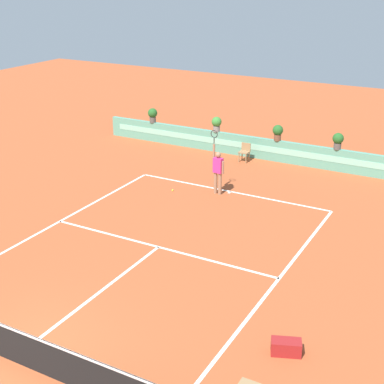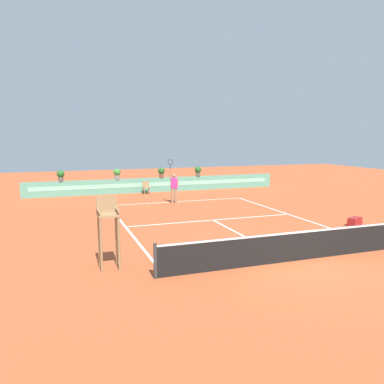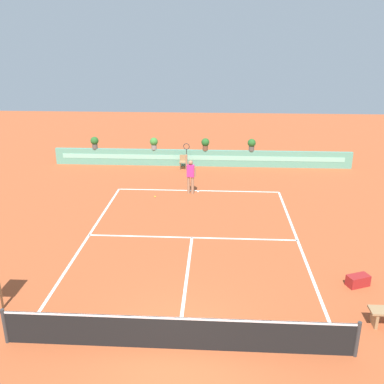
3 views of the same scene
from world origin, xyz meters
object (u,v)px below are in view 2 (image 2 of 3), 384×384
umpire_chair (108,224)px  potted_plant_left (117,173)px  potted_plant_centre (161,172)px  tennis_player (174,186)px  ball_kid_chair (146,187)px  tennis_ball_near_baseline (148,206)px  potted_plant_far_left (61,175)px  gear_bag (355,222)px  potted_plant_right (198,171)px

umpire_chair → potted_plant_left: umpire_chair is taller
potted_plant_centre → tennis_player: bearing=-96.8°
ball_kid_chair → tennis_ball_near_baseline: size_ratio=12.50×
ball_kid_chair → potted_plant_left: (-1.83, 0.73, 0.93)m
umpire_chair → potted_plant_centre: (5.72, 15.13, 0.07)m
potted_plant_left → potted_plant_far_left: (-3.64, 0.00, 0.00)m
potted_plant_centre → gear_bag: bearing=-68.3°
potted_plant_right → potted_plant_far_left: bearing=180.0°
umpire_chair → tennis_ball_near_baseline: 10.23m
ball_kid_chair → potted_plant_right: bearing=10.2°
umpire_chair → gear_bag: umpire_chair is taller
umpire_chair → potted_plant_left: size_ratio=2.96×
tennis_ball_near_baseline → potted_plant_left: potted_plant_left is taller
tennis_player → potted_plant_centre: 5.01m
tennis_player → potted_plant_left: (-2.52, 4.96, 0.36)m
gear_bag → tennis_player: tennis_player is taller
umpire_chair → ball_kid_chair: 15.09m
potted_plant_left → potted_plant_far_left: same height
umpire_chair → tennis_player: bearing=63.2°
ball_kid_chair → tennis_ball_near_baseline: ball_kid_chair is taller
umpire_chair → potted_plant_far_left: bearing=93.9°
umpire_chair → tennis_player: 11.39m
tennis_player → potted_plant_far_left: 7.92m
umpire_chair → ball_kid_chair: umpire_chair is taller
ball_kid_chair → potted_plant_far_left: size_ratio=1.17×
ball_kid_chair → potted_plant_right: size_ratio=1.17×
ball_kid_chair → tennis_ball_near_baseline: bearing=-102.0°
potted_plant_far_left → ball_kid_chair: bearing=-7.6°
potted_plant_left → potted_plant_right: same height
potted_plant_left → potted_plant_right: 5.88m
potted_plant_right → potted_plant_far_left: 9.53m
tennis_player → tennis_ball_near_baseline: tennis_player is taller
tennis_player → potted_plant_left: 5.58m
umpire_chair → tennis_ball_near_baseline: size_ratio=31.47×
tennis_player → tennis_ball_near_baseline: (-1.71, -0.61, -1.02)m
tennis_player → potted_plant_far_left: (-6.16, 4.96, 0.36)m
ball_kid_chair → tennis_player: 4.32m
ball_kid_chair → tennis_ball_near_baseline: (-1.03, -4.84, -0.44)m
ball_kid_chair → potted_plant_far_left: potted_plant_far_left is taller
potted_plant_far_left → potted_plant_right: bearing=0.0°
gear_bag → tennis_ball_near_baseline: 10.67m
tennis_player → potted_plant_centre: (0.59, 4.96, 0.36)m
gear_bag → ball_kid_chair: bearing=117.7°
umpire_chair → potted_plant_left: (2.60, 15.13, 0.07)m
tennis_player → potted_plant_centre: bearing=83.2°
ball_kid_chair → tennis_ball_near_baseline: 4.96m
tennis_ball_near_baseline → tennis_player: bearing=19.5°
potted_plant_far_left → gear_bag: bearing=-47.6°
potted_plant_centre → potted_plant_left: bearing=180.0°
potted_plant_left → potted_plant_far_left: size_ratio=1.00×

